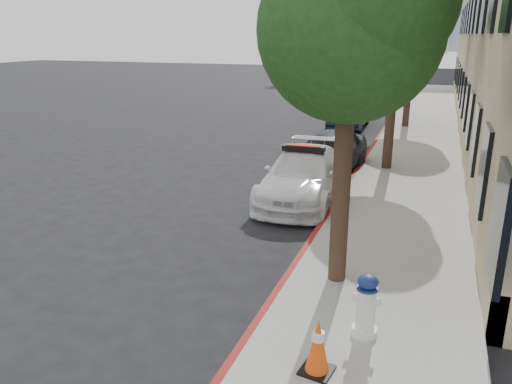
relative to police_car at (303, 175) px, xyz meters
The scene contains 11 objects.
ground 2.78m from the police_car, 114.04° to the right, with size 120.00×120.00×0.00m, color black.
sidewalk 7.96m from the police_car, 71.64° to the left, with size 3.20×50.00×0.15m, color gray.
curb_strip 7.62m from the police_car, 82.74° to the left, with size 0.12×50.00×0.15m, color maroon.
tree_near 6.04m from the police_car, 67.79° to the right, with size 2.92×2.82×5.62m.
tree_mid 5.29m from the police_car, 62.54° to the left, with size 2.77×2.64×5.43m.
tree_far 12.24m from the police_car, 80.98° to the left, with size 3.10×3.00×5.81m.
police_car is the anchor object (origin of this frame).
parked_car_mid 2.70m from the police_car, 87.88° to the left, with size 1.61×4.01×1.37m, color #202229.
parked_car_far 11.22m from the police_car, 93.64° to the left, with size 1.47×4.21×1.39m, color black.
fire_hydrant 6.52m from the police_car, 67.44° to the right, with size 0.39×0.36×0.93m.
traffic_cone 7.33m from the police_car, 73.66° to the right, with size 0.44×0.44×0.74m.
Camera 1 is at (4.25, -9.79, 4.18)m, focal length 35.00 mm.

